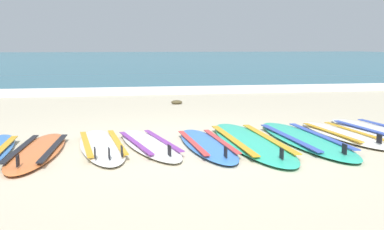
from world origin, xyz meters
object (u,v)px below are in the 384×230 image
surfboard_2 (102,145)px  surfboard_5 (250,141)px  surfboard_4 (207,144)px  surfboard_7 (342,134)px  surfboard_1 (38,151)px  surfboard_3 (149,144)px  surfboard_6 (304,139)px

surfboard_2 → surfboard_5: 1.83m
surfboard_4 → surfboard_5: size_ratio=0.77×
surfboard_4 → surfboard_7: (1.93, 0.32, 0.00)m
surfboard_1 → surfboard_2: 0.73m
surfboard_3 → surfboard_1: bearing=-174.1°
surfboard_6 → surfboard_7: size_ratio=1.26×
surfboard_1 → surfboard_7: same height
surfboard_4 → surfboard_6: same height
surfboard_2 → surfboard_5: bearing=-2.3°
surfboard_1 → surfboard_5: (2.54, 0.08, -0.00)m
surfboard_2 → surfboard_7: (3.18, 0.17, -0.00)m
surfboard_6 → surfboard_2: bearing=179.0°
surfboard_3 → surfboard_7: 2.63m
surfboard_7 → surfboard_3: bearing=-175.9°
surfboard_4 → surfboard_5: bearing=7.8°
surfboard_1 → surfboard_3: size_ratio=1.04×
surfboard_3 → surfboard_7: (2.62, 0.19, -0.00)m
surfboard_3 → surfboard_6: 1.99m
surfboard_2 → surfboard_4: bearing=-7.0°
surfboard_7 → surfboard_4: bearing=-170.7°
surfboard_2 → surfboard_6: same height
surfboard_1 → surfboard_7: (3.90, 0.32, 0.00)m
surfboard_5 → surfboard_7: same height
surfboard_4 → surfboard_6: 1.30m
surfboard_1 → surfboard_7: 3.91m
surfboard_6 → surfboard_7: (0.63, 0.21, 0.00)m
surfboard_4 → surfboard_7: size_ratio=1.01×
surfboard_2 → surfboard_6: 2.55m
surfboard_6 → surfboard_3: bearing=179.5°
surfboard_2 → surfboard_5: size_ratio=0.80×
surfboard_2 → surfboard_6: size_ratio=0.83×
surfboard_5 → surfboard_6: 0.73m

